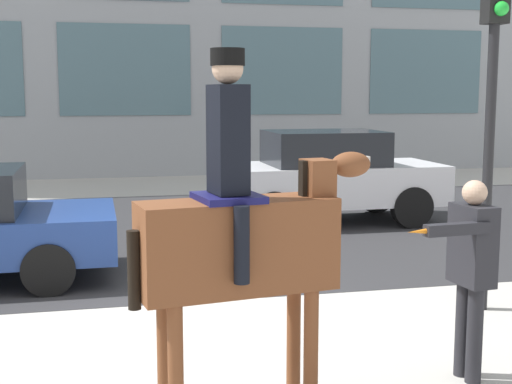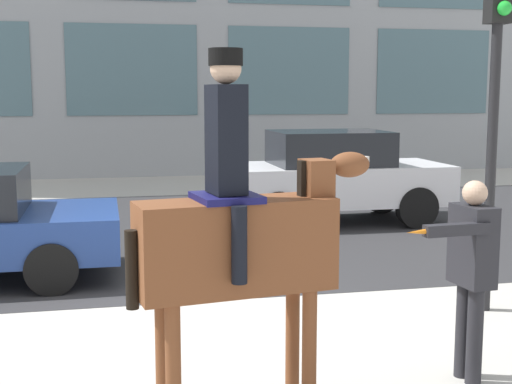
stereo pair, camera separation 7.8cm
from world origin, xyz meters
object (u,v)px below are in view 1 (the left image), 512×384
object	(u,v)px
traffic_light	(493,74)
street_car_far_lane	(328,176)
pedestrian_bystander	(471,264)
mounted_horse_lead	(242,235)

from	to	relation	value
traffic_light	street_car_far_lane	bearing A→B (deg)	89.87
traffic_light	pedestrian_bystander	bearing A→B (deg)	-123.91
mounted_horse_lead	pedestrian_bystander	distance (m)	1.97
mounted_horse_lead	street_car_far_lane	distance (m)	7.94
pedestrian_bystander	street_car_far_lane	size ratio (longest dim) A/B	0.41
street_car_far_lane	mounted_horse_lead	bearing A→B (deg)	-112.99
street_car_far_lane	traffic_light	world-z (taller)	traffic_light
pedestrian_bystander	traffic_light	size ratio (longest dim) A/B	0.44
street_car_far_lane	pedestrian_bystander	bearing A→B (deg)	-99.28
mounted_horse_lead	pedestrian_bystander	xyz separation A→B (m)	(1.93, 0.18, -0.37)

